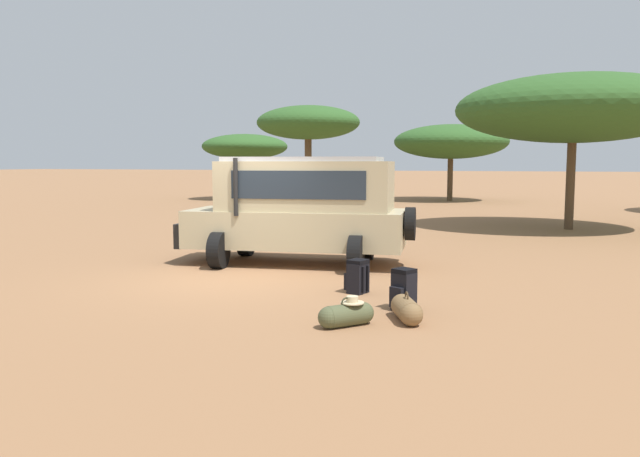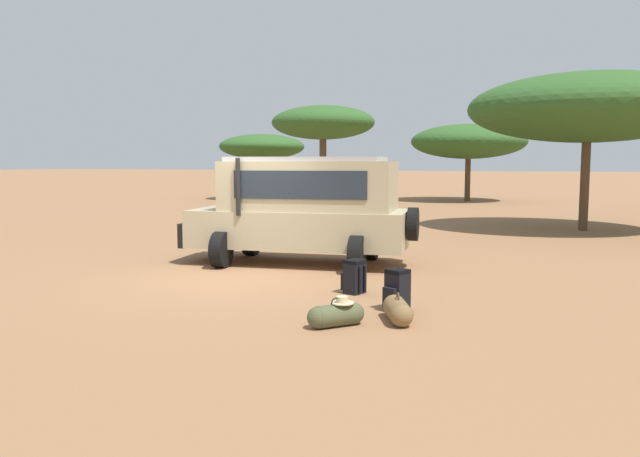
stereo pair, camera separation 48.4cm
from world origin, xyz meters
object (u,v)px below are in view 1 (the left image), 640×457
Objects in this scene: duffel_bag_soft_canvas at (407,310)px; acacia_tree_left_mid at (308,123)px; safari_vehicle at (301,208)px; duffel_bag_low_black_case at (346,315)px; acacia_tree_right_mid at (573,109)px; acacia_tree_centre_back at (451,142)px; acacia_tree_far_left at (245,147)px; backpack_beside_front_wheel at (357,277)px; backpack_cluster_center at (403,290)px.

acacia_tree_left_mid is at bearing 114.93° from duffel_bag_soft_canvas.
safari_vehicle is at bearing 128.39° from duffel_bag_soft_canvas.
duffel_bag_low_black_case is 0.09× the size of acacia_tree_right_mid.
duffel_bag_low_black_case is 0.94m from duffel_bag_soft_canvas.
acacia_tree_right_mid is at bearing -67.12° from acacia_tree_centre_back.
duffel_bag_low_black_case is 0.13× the size of acacia_tree_far_left.
safari_vehicle is 3.56m from backpack_beside_front_wheel.
backpack_cluster_center is 0.12× the size of acacia_tree_far_left.
acacia_tree_right_mid reaches higher than acacia_tree_left_mid.
backpack_beside_front_wheel is 0.08× the size of acacia_tree_right_mid.
acacia_tree_right_mid is (12.06, -6.00, -0.13)m from acacia_tree_left_mid.
duffel_bag_soft_canvas is at bearing -100.19° from acacia_tree_right_mid.
acacia_tree_right_mid reaches higher than acacia_tree_centre_back.
backpack_cluster_center is at bearing -64.81° from acacia_tree_left_mid.
acacia_tree_centre_back is at bearing 90.80° from safari_vehicle.
acacia_tree_right_mid reaches higher than backpack_cluster_center.
safari_vehicle is 6.16× the size of duffel_bag_soft_canvas.
backpack_beside_front_wheel is at bearing -106.74° from acacia_tree_right_mid.
safari_vehicle is at bearing 129.08° from backpack_beside_front_wheel.
backpack_cluster_center is at bearing 106.48° from duffel_bag_soft_canvas.
acacia_tree_centre_back reaches higher than backpack_beside_front_wheel.
safari_vehicle is 9.05× the size of backpack_beside_front_wheel.
duffel_bag_soft_canvas is (1.25, -1.64, -0.12)m from backpack_beside_front_wheel.
acacia_tree_left_mid is (6.58, -6.02, 0.97)m from acacia_tree_far_left.
acacia_tree_far_left is at bearing 137.54° from acacia_tree_left_mid.
safari_vehicle reaches higher than backpack_beside_front_wheel.
acacia_tree_right_mid is at bearing 79.81° from duffel_bag_soft_canvas.
duffel_bag_low_black_case is (2.66, -4.87, -1.13)m from safari_vehicle.
backpack_beside_front_wheel is 0.12× the size of acacia_tree_left_mid.
duffel_bag_soft_canvas reaches higher than duffel_bag_low_black_case.
backpack_cluster_center reaches higher than backpack_beside_front_wheel.
backpack_cluster_center is at bearing -82.95° from acacia_tree_centre_back.
acacia_tree_centre_back is 0.86× the size of acacia_tree_right_mid.
backpack_beside_front_wheel is 29.01m from acacia_tree_far_left.
backpack_cluster_center is 30.39m from acacia_tree_far_left.
duffel_bag_low_black_case is 23.08m from acacia_tree_left_mid.
safari_vehicle is 0.69× the size of acacia_tree_right_mid.
duffel_bag_soft_canvas is 0.17× the size of acacia_tree_left_mid.
duffel_bag_soft_canvas is 22.85m from acacia_tree_left_mid.
safari_vehicle is 4.94m from backpack_cluster_center.
duffel_bag_low_black_case is 30.32m from acacia_tree_centre_back.
backpack_beside_front_wheel is 2.28m from duffel_bag_low_black_case.
safari_vehicle is at bearing 118.63° from duffel_bag_low_black_case.
duffel_bag_low_black_case is at bearing -102.52° from acacia_tree_right_mid.
acacia_tree_left_mid reaches higher than safari_vehicle.
backpack_beside_front_wheel reaches higher than duffel_bag_low_black_case.
duffel_bag_soft_canvas is 31.06m from acacia_tree_far_left.
acacia_tree_left_mid is at bearing 115.19° from backpack_cluster_center.
acacia_tree_centre_back is at bearing 95.74° from duffel_bag_low_black_case.
backpack_cluster_center is at bearing -58.37° from acacia_tree_far_left.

